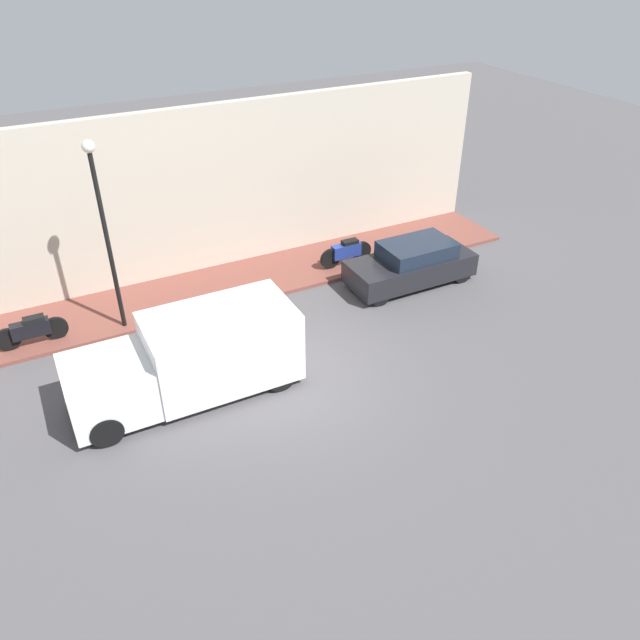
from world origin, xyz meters
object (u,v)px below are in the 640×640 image
Objects in this scene: motorcycle_black at (31,330)px; parked_car at (412,264)px; delivery_van at (188,358)px; motorcycle_blue at (346,252)px; streetlamp at (103,217)px.

parked_car is at bearing -98.79° from motorcycle_black.
delivery_van reaches higher than motorcycle_black.
motorcycle_black is at bearing 81.21° from parked_car.
delivery_van reaches higher than motorcycle_blue.
delivery_van is 7.50m from motorcycle_blue.
streetlamp is (-0.19, -2.31, 2.81)m from motorcycle_black.
motorcycle_blue is at bearing -87.40° from streetlamp.
streetlamp is at bearing 92.60° from motorcycle_blue.
parked_car is 9.07m from streetlamp.
delivery_van is 4.33m from streetlamp.
streetlamp reaches higher than delivery_van.
delivery_van is 1.03× the size of streetlamp.
parked_car is 10.97m from motorcycle_black.
parked_car reaches higher than motorcycle_black.
motorcycle_black is 3.65m from streetlamp.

